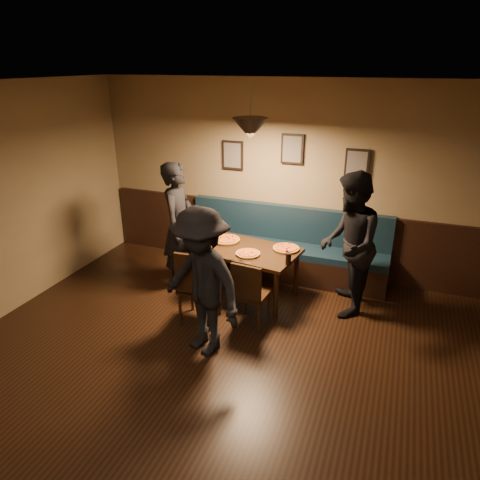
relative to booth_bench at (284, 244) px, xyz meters
The scene contains 23 objects.
floor 3.24m from the booth_bench, 90.00° to the right, with size 7.00×7.00×0.00m, color black.
ceiling 3.94m from the booth_bench, 90.00° to the right, with size 7.00×7.00×0.00m, color silver.
wall_back 0.95m from the booth_bench, 90.00° to the left, with size 6.00×6.00×0.00m, color #8C704F.
wainscot 0.27m from the booth_bench, 90.00° to the left, with size 5.88×0.06×1.00m, color black.
booth_bench is the anchor object (origin of this frame).
picture_left 1.52m from the booth_bench, 163.30° to the left, with size 0.32×0.04×0.42m, color black.
picture_center 1.38m from the booth_bench, 90.00° to the left, with size 0.32×0.04×0.42m, color black.
picture_right 1.52m from the booth_bench, 16.70° to the left, with size 0.32×0.04×0.42m, color black.
pendant_lamp 1.92m from the booth_bench, 110.44° to the right, with size 0.44×0.44×0.25m, color black.
dining_table 0.80m from the booth_bench, 110.44° to the right, with size 1.26×0.81×0.68m, color black.
chair_near_left 1.67m from the booth_bench, 111.98° to the right, with size 0.43×0.43×0.97m, color black, non-canonical shape.
chair_near_right 1.39m from the booth_bench, 90.40° to the right, with size 0.38×0.38×0.85m, color black, non-canonical shape.
diner_left 1.55m from the booth_bench, 149.39° to the right, with size 0.65×0.43×1.78m, color black.
diner_right 1.26m from the booth_bench, 34.03° to the right, with size 0.88×0.69×1.81m, color black.
diner_front 2.12m from the booth_bench, 99.45° to the right, with size 1.08×0.62×1.66m, color black.
pizza_a 0.91m from the booth_bench, 139.70° to the right, with size 0.38×0.38×0.04m, color #C47525.
pizza_b 0.95m from the booth_bench, 104.74° to the right, with size 0.32×0.32×0.04m, color #C76825.
pizza_c 0.63m from the booth_bench, 72.23° to the right, with size 0.35×0.35×0.04m, color gold.
soda_glass 1.08m from the booth_bench, 72.07° to the right, with size 0.07×0.07×0.15m, color black.
tabasco_bottle 0.86m from the booth_bench, 72.41° to the right, with size 0.03×0.03×0.12m, color maroon.
napkin_a 0.96m from the booth_bench, 150.58° to the right, with size 0.15×0.15×0.01m, color #1E712E.
napkin_b 1.35m from the booth_bench, 127.82° to the right, with size 0.17×0.17×0.01m, color #217E30.
cutlery_set 1.17m from the booth_bench, 104.34° to the right, with size 0.02×0.18×0.00m, color silver.
Camera 1 is at (1.47, -2.54, 2.99)m, focal length 32.65 mm.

